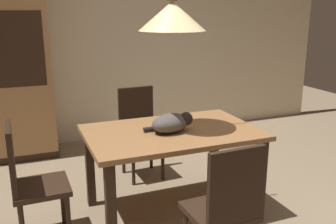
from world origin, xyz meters
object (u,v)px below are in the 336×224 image
chair_far_back (140,128)px  dining_table (172,142)px  chair_near_front (226,206)px  cat_sleeping (172,123)px  chair_left_side (29,179)px  pendant_lamp (172,16)px  hutch_bookcase (1,84)px

chair_far_back → dining_table: bearing=-89.8°
chair_near_front → cat_sleeping: (-0.02, 0.84, 0.32)m
dining_table → chair_left_side: bearing=-179.9°
chair_near_front → chair_left_side: size_ratio=1.00×
dining_table → pendant_lamp: pendant_lamp is taller
dining_table → cat_sleeping: cat_sleeping is taller
chair_near_front → hutch_bookcase: size_ratio=0.50×
chair_near_front → cat_sleeping: 0.90m
cat_sleeping → pendant_lamp: pendant_lamp is taller
chair_left_side → chair_far_back: size_ratio=1.00×
dining_table → chair_left_side: (-1.13, -0.00, -0.14)m
cat_sleeping → hutch_bookcase: (-1.31, 1.92, 0.06)m
chair_left_side → cat_sleeping: bearing=-1.7°
chair_far_back → cat_sleeping: 0.97m
chair_near_front → chair_far_back: same height
dining_table → cat_sleeping: size_ratio=3.47×
chair_left_side → cat_sleeping: (1.11, -0.03, 0.32)m
dining_table → hutch_bookcase: hutch_bookcase is taller
chair_far_back → hutch_bookcase: bearing=142.7°
pendant_lamp → hutch_bookcase: pendant_lamp is taller
cat_sleeping → pendant_lamp: size_ratio=0.31×
pendant_lamp → cat_sleeping: bearing=-112.7°
chair_left_side → chair_far_back: bearing=38.0°
dining_table → pendant_lamp: bearing=97.1°
chair_left_side → pendant_lamp: 1.61m
chair_left_side → chair_far_back: (1.12, 0.88, 0.00)m
cat_sleeping → hutch_bookcase: size_ratio=0.22×
chair_near_front → hutch_bookcase: (-1.32, 2.76, 0.38)m
chair_near_front → dining_table: bearing=90.2°
cat_sleeping → hutch_bookcase: 2.32m
chair_near_front → chair_left_side: (-1.13, 0.88, 0.00)m
chair_far_back → cat_sleeping: chair_far_back is taller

